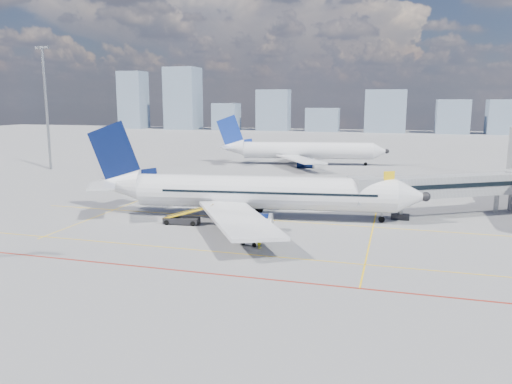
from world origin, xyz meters
TOP-DOWN VIEW (x-y plane):
  - ground at (0.00, 0.00)m, footprint 420.00×420.00m
  - apron_markings at (-0.58, -3.91)m, footprint 90.00×35.12m
  - jet_bridge at (23.51, 16.91)m, footprint 23.55×15.78m
  - floodlight_mast_nw at (-55.00, 40.00)m, footprint 3.20×0.61m
  - distant_skyline at (-4.52, 190.00)m, footprint 253.17×14.17m
  - main_aircraft at (-1.06, 8.47)m, footprint 42.31×36.74m
  - second_aircraft at (-5.18, 62.34)m, footprint 38.97×33.72m
  - baggage_tug at (2.36, -2.80)m, footprint 2.14×1.64m
  - cargo_dolly at (2.11, 0.42)m, footprint 3.54×1.93m
  - belt_loader at (-7.83, 3.25)m, footprint 6.18×2.03m
  - ramp_worker at (3.58, -3.71)m, footprint 0.43×0.64m

SIDE VIEW (x-z plane):
  - ground at x=0.00m, z-range 0.00..0.00m
  - apron_markings at x=-0.58m, z-range 0.00..0.01m
  - baggage_tug at x=2.36m, z-range -0.03..1.30m
  - belt_loader at x=-7.83m, z-range -0.60..1.89m
  - ramp_worker at x=3.58m, z-range 0.00..1.72m
  - cargo_dolly at x=2.11m, z-range 0.09..1.94m
  - main_aircraft at x=-1.06m, z-range -2.98..9.41m
  - second_aircraft at x=-5.18m, z-range -2.50..8.94m
  - jet_bridge at x=23.51m, z-range 0.59..6.89m
  - distant_skyline at x=-4.52m, z-range -4.48..26.88m
  - floodlight_mast_nw at x=-55.00m, z-range 0.86..26.31m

